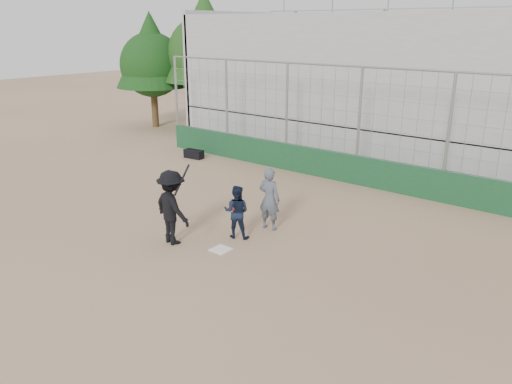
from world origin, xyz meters
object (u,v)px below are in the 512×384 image
Objects in this scene: umpire at (269,202)px; equipment_bag at (194,154)px; batter_at_plate at (172,207)px; catcher_crouched at (237,220)px.

equipment_bag is at bearing -36.98° from umpire.
umpire is (1.36, 2.26, -0.18)m from batter_at_plate.
catcher_crouched is (1.06, 1.25, -0.47)m from batter_at_plate.
batter_at_plate reaches higher than catcher_crouched.
batter_at_plate is 2.64m from umpire.
umpire is 1.78× the size of equipment_bag.
batter_at_plate is 8.59m from equipment_bag.
umpire is at bearing 58.97° from batter_at_plate.
umpire is (0.30, 1.01, 0.28)m from catcher_crouched.
umpire reaches higher than equipment_bag.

